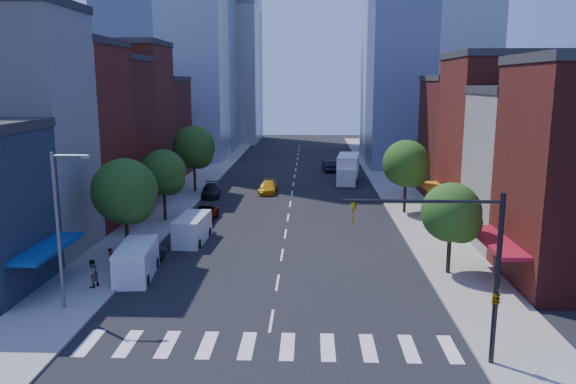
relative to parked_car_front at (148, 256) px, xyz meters
name	(u,v)px	position (x,y,z in m)	size (l,w,h in m)	color
ground	(271,321)	(9.50, -9.41, -0.64)	(220.00, 220.00, 0.00)	black
sidewalk_left	(194,186)	(-3.00, 30.59, -0.56)	(5.00, 120.00, 0.15)	gray
sidewalk_right	(394,187)	(22.00, 30.59, -0.56)	(5.00, 120.00, 0.15)	gray
crosswalk	(267,346)	(9.50, -12.41, -0.63)	(19.00, 3.00, 0.01)	silver
bldg_left_1	(0,135)	(-11.50, 2.59, 8.36)	(12.00, 8.00, 18.00)	#B8B2A9
bldg_left_2	(52,138)	(-11.50, 11.09, 7.36)	(12.00, 9.00, 16.00)	maroon
bldg_left_3	(89,134)	(-11.50, 19.59, 6.86)	(12.00, 8.00, 15.00)	#551A15
bldg_left_4	(116,119)	(-11.50, 28.09, 7.86)	(12.00, 9.00, 17.00)	maroon
bldg_left_5	(141,130)	(-11.50, 37.59, 5.86)	(12.00, 10.00, 13.00)	#551A15
bldg_right_1	(553,172)	(30.50, 5.59, 5.36)	(12.00, 8.00, 12.00)	#B8B2A9
bldg_right_2	(514,141)	(30.50, 14.59, 6.86)	(12.00, 10.00, 15.00)	maroon
bldg_right_3	(481,141)	(30.50, 24.59, 5.86)	(12.00, 10.00, 13.00)	#551A15
tower_far_w	(216,9)	(-8.50, 85.59, 27.36)	(18.00, 18.00, 56.00)	#9EA5AD
traffic_signal	(485,280)	(19.44, -13.91, 3.52)	(7.24, 2.24, 8.00)	black
streetlight	(61,221)	(-2.31, -8.41, 4.64)	(2.25, 0.25, 9.00)	slate
tree_left_near	(126,194)	(-1.85, 1.51, 4.23)	(4.80, 4.80, 7.30)	black
tree_left_mid	(165,174)	(-1.85, 12.51, 3.89)	(4.20, 4.20, 6.65)	black
tree_left_far	(195,149)	(-1.85, 26.51, 4.56)	(5.00, 5.00, 7.75)	black
tree_right_near	(454,215)	(21.15, -1.49, 3.55)	(4.00, 4.00, 6.20)	black
tree_right_far	(408,165)	(21.15, 16.51, 4.23)	(4.60, 4.60, 7.20)	black
parked_car_front	(148,256)	(0.00, 0.00, 0.00)	(1.51, 3.75, 1.28)	silver
parked_car_second	(147,257)	(0.00, -0.35, 0.04)	(1.45, 4.15, 1.37)	black
parked_car_third	(203,214)	(1.55, 12.86, 0.00)	(2.11, 4.57, 1.27)	#999999
parked_car_rear	(211,190)	(0.32, 24.30, 0.08)	(2.02, 4.97, 1.44)	black
cargo_van_near	(136,262)	(0.01, -2.86, 0.48)	(2.64, 5.49, 2.26)	white
cargo_van_far	(192,229)	(1.99, 5.67, 0.45)	(2.35, 5.28, 2.21)	silver
taxi	(268,187)	(6.70, 26.60, 0.07)	(1.98, 4.86, 1.41)	#D7990B
traffic_car_oncoming	(329,166)	(14.48, 43.43, 0.18)	(1.73, 4.96, 1.64)	black
traffic_car_far	(351,161)	(17.93, 48.39, 0.12)	(1.80, 4.47, 1.52)	#999999
box_truck	(348,169)	(16.56, 34.43, 1.01)	(3.50, 8.88, 3.48)	silver
pedestrian_near	(112,260)	(-1.96, -1.97, 0.32)	(0.59, 0.39, 1.62)	#999999
pedestrian_far	(92,274)	(-2.11, -5.07, 0.41)	(0.87, 0.68, 1.80)	#999999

